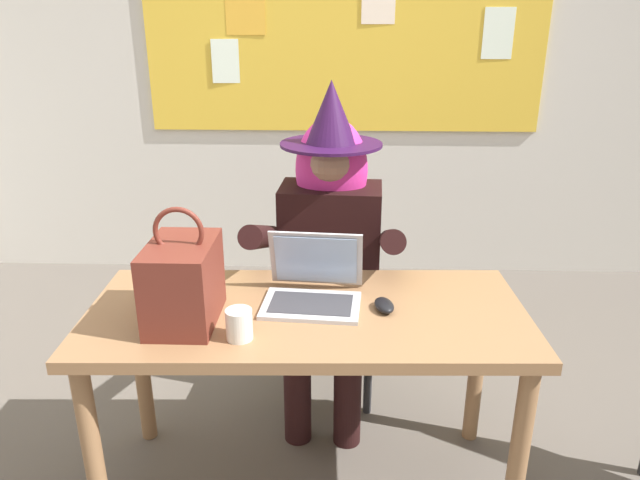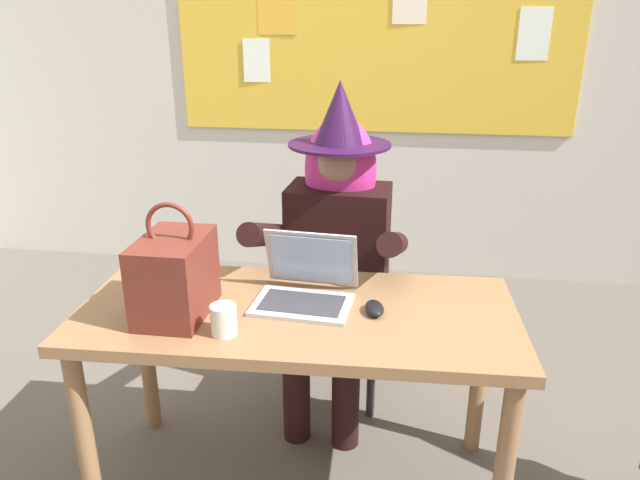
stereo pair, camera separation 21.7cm
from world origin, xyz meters
name	(u,v)px [view 2 (the right image)]	position (x,y,z in m)	size (l,w,h in m)	color
wall_back_bulletin	(374,57)	(0.00, 2.09, 1.39)	(5.76, 2.23, 2.75)	beige
desk_main	(298,334)	(-0.12, 0.05, 0.63)	(1.46, 0.69, 0.72)	#8E6642
chair_at_desk	(340,283)	(-0.05, 0.74, 0.50)	(0.42, 0.42, 0.90)	black
person_costumed	(336,234)	(-0.06, 0.61, 0.78)	(0.62, 0.68, 1.40)	black
laptop	(306,286)	(-0.10, 0.12, 0.77)	(0.34, 0.31, 0.22)	#B7B7BC
computer_mouse	(375,308)	(0.14, 0.06, 0.74)	(0.06, 0.10, 0.03)	black
handbag	(175,275)	(-0.50, -0.03, 0.86)	(0.20, 0.30, 0.38)	maroon
coffee_mug	(224,320)	(-0.31, -0.14, 0.77)	(0.08, 0.08, 0.10)	silver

